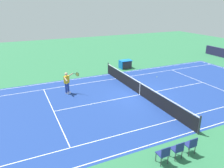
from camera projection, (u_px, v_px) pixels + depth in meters
ground_plane at (140, 95)px, 16.37m from camera, size 60.00×60.00×0.00m
court_slab at (140, 95)px, 16.37m from camera, size 24.20×11.40×0.00m
court_line_markings at (140, 95)px, 16.37m from camera, size 23.85×11.05×0.01m
tennis_net at (140, 89)px, 16.20m from camera, size 0.10×11.70×1.08m
tennis_player_near at (67, 82)px, 16.32m from camera, size 1.06×0.78×1.70m
tennis_ball at (157, 77)px, 20.23m from camera, size 0.07×0.07×0.07m
spectator_chair_0 at (191, 144)px, 9.75m from camera, size 0.44×0.44×0.88m
spectator_chair_1 at (178, 149)px, 9.45m from camera, size 0.44×0.44×0.88m
spectator_chair_2 at (164, 154)px, 9.15m from camera, size 0.44×0.44×0.88m
equipment_cart_tarped at (125, 64)px, 22.92m from camera, size 1.25×0.84×0.85m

